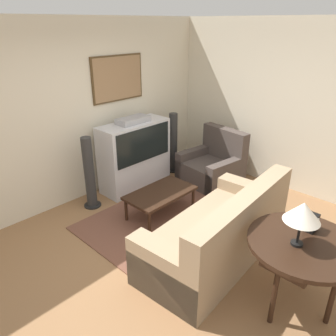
# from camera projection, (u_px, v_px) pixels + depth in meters

# --- Properties ---
(ground_plane) EXTENTS (12.00, 12.00, 0.00)m
(ground_plane) POSITION_uv_depth(u_px,v_px,m) (177.00, 253.00, 4.04)
(ground_plane) COLOR #8E6642
(wall_back) EXTENTS (12.00, 0.10, 2.70)m
(wall_back) POSITION_uv_depth(u_px,v_px,m) (72.00, 115.00, 4.83)
(wall_back) COLOR beige
(wall_back) RESTS_ON ground_plane
(wall_right) EXTENTS (0.06, 12.00, 2.70)m
(wall_right) POSITION_uv_depth(u_px,v_px,m) (289.00, 108.00, 5.22)
(wall_right) COLOR beige
(wall_right) RESTS_ON ground_plane
(area_rug) EXTENTS (2.16, 1.46, 0.01)m
(area_rug) POSITION_uv_depth(u_px,v_px,m) (158.00, 217.00, 4.77)
(area_rug) COLOR brown
(area_rug) RESTS_ON ground_plane
(tv) EXTENTS (1.22, 0.49, 1.22)m
(tv) POSITION_uv_depth(u_px,v_px,m) (135.00, 155.00, 5.47)
(tv) COLOR silver
(tv) RESTS_ON ground_plane
(couch) EXTENTS (2.09, 1.06, 0.94)m
(couch) POSITION_uv_depth(u_px,v_px,m) (219.00, 234.00, 3.85)
(couch) COLOR #9E8466
(couch) RESTS_ON ground_plane
(armchair) EXTENTS (0.96, 1.02, 0.93)m
(armchair) POSITION_uv_depth(u_px,v_px,m) (213.00, 166.00, 5.74)
(armchair) COLOR #473D38
(armchair) RESTS_ON ground_plane
(coffee_table) EXTENTS (1.00, 0.58, 0.38)m
(coffee_table) POSITION_uv_depth(u_px,v_px,m) (160.00, 194.00, 4.71)
(coffee_table) COLOR black
(coffee_table) RESTS_ON ground_plane
(console_table) EXTENTS (1.04, 1.04, 0.76)m
(console_table) POSITION_uv_depth(u_px,v_px,m) (304.00, 248.00, 3.05)
(console_table) COLOR black
(console_table) RESTS_ON ground_plane
(table_lamp) EXTENTS (0.32, 0.32, 0.44)m
(table_lamp) POSITION_uv_depth(u_px,v_px,m) (303.00, 213.00, 2.85)
(table_lamp) COLOR black
(table_lamp) RESTS_ON console_table
(mantel_clock) EXTENTS (0.14, 0.10, 0.17)m
(mantel_clock) POSITION_uv_depth(u_px,v_px,m) (312.00, 223.00, 3.16)
(mantel_clock) COLOR black
(mantel_clock) RESTS_ON console_table
(speaker_tower_left) EXTENTS (0.26, 0.26, 1.12)m
(speaker_tower_left) POSITION_uv_depth(u_px,v_px,m) (89.00, 175.00, 4.87)
(speaker_tower_left) COLOR black
(speaker_tower_left) RESTS_ON ground_plane
(speaker_tower_right) EXTENTS (0.26, 0.26, 1.12)m
(speaker_tower_right) POSITION_uv_depth(u_px,v_px,m) (173.00, 144.00, 6.08)
(speaker_tower_right) COLOR black
(speaker_tower_right) RESTS_ON ground_plane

